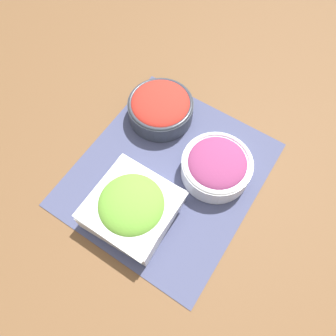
% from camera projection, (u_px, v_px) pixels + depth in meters
% --- Properties ---
extents(ground_plane, '(3.00, 3.00, 0.00)m').
position_uv_depth(ground_plane, '(168.00, 174.00, 0.84)').
color(ground_plane, brown).
extents(placemat, '(0.49, 0.44, 0.00)m').
position_uv_depth(placemat, '(168.00, 174.00, 0.84)').
color(placemat, '#474C70').
rests_on(placemat, ground_plane).
extents(onion_bowl, '(0.17, 0.17, 0.07)m').
position_uv_depth(onion_bowl, '(217.00, 166.00, 0.81)').
color(onion_bowl, silver).
rests_on(onion_bowl, placemat).
extents(tomato_bowl, '(0.18, 0.18, 0.08)m').
position_uv_depth(tomato_bowl, '(161.00, 107.00, 0.88)').
color(tomato_bowl, '#333842').
rests_on(tomato_bowl, placemat).
extents(lettuce_bowl, '(0.19, 0.19, 0.09)m').
position_uv_depth(lettuce_bowl, '(132.00, 207.00, 0.75)').
color(lettuce_bowl, white).
rests_on(lettuce_bowl, placemat).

